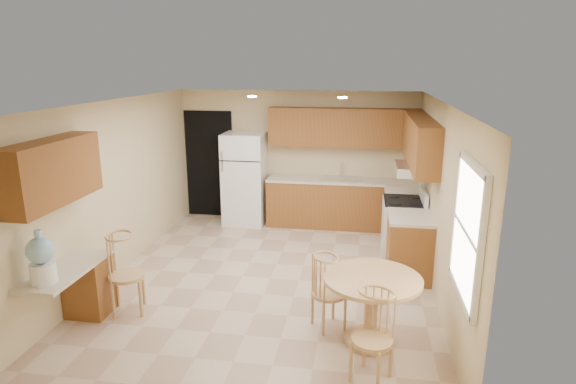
% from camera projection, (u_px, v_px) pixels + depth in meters
% --- Properties ---
extents(floor, '(5.50, 5.50, 0.00)m').
position_uv_depth(floor, '(270.00, 278.00, 6.91)').
color(floor, tan).
rests_on(floor, ground).
extents(ceiling, '(4.50, 5.50, 0.02)m').
position_uv_depth(ceiling, '(269.00, 102.00, 6.26)').
color(ceiling, white).
rests_on(ceiling, wall_back).
extents(wall_back, '(4.50, 0.02, 2.50)m').
position_uv_depth(wall_back, '(297.00, 157.00, 9.21)').
color(wall_back, '#CAB788').
rests_on(wall_back, floor).
extents(wall_front, '(4.50, 0.02, 2.50)m').
position_uv_depth(wall_front, '(205.00, 282.00, 3.96)').
color(wall_front, '#CAB788').
rests_on(wall_front, floor).
extents(wall_left, '(0.02, 5.50, 2.50)m').
position_uv_depth(wall_left, '(116.00, 188.00, 6.92)').
color(wall_left, '#CAB788').
rests_on(wall_left, floor).
extents(wall_right, '(0.02, 5.50, 2.50)m').
position_uv_depth(wall_right, '(439.00, 202.00, 6.24)').
color(wall_right, '#CAB788').
rests_on(wall_right, floor).
extents(doorway, '(0.90, 0.02, 2.10)m').
position_uv_depth(doorway, '(210.00, 164.00, 9.51)').
color(doorway, black).
rests_on(doorway, floor).
extents(base_cab_back, '(2.75, 0.60, 0.87)m').
position_uv_depth(base_cab_back, '(341.00, 204.00, 9.00)').
color(base_cab_back, brown).
rests_on(base_cab_back, floor).
extents(counter_back, '(2.75, 0.63, 0.04)m').
position_uv_depth(counter_back, '(342.00, 180.00, 8.88)').
color(counter_back, beige).
rests_on(counter_back, base_cab_back).
extents(base_cab_right_a, '(0.60, 0.59, 0.87)m').
position_uv_depth(base_cab_right_a, '(402.00, 216.00, 8.27)').
color(base_cab_right_a, brown).
rests_on(base_cab_right_a, floor).
extents(counter_right_a, '(0.63, 0.59, 0.04)m').
position_uv_depth(counter_right_a, '(404.00, 191.00, 8.15)').
color(counter_right_a, beige).
rests_on(counter_right_a, base_cab_right_a).
extents(base_cab_right_b, '(0.60, 0.80, 0.87)m').
position_uv_depth(base_cab_right_b, '(409.00, 248.00, 6.88)').
color(base_cab_right_b, brown).
rests_on(base_cab_right_b, floor).
extents(counter_right_b, '(0.63, 0.80, 0.04)m').
position_uv_depth(counter_right_b, '(411.00, 217.00, 6.76)').
color(counter_right_b, beige).
rests_on(counter_right_b, base_cab_right_b).
extents(upper_cab_back, '(2.75, 0.33, 0.70)m').
position_uv_depth(upper_cab_back, '(344.00, 128.00, 8.76)').
color(upper_cab_back, brown).
rests_on(upper_cab_back, wall_back).
extents(upper_cab_right, '(0.33, 2.42, 0.70)m').
position_uv_depth(upper_cab_right, '(420.00, 141.00, 7.27)').
color(upper_cab_right, brown).
rests_on(upper_cab_right, wall_right).
extents(upper_cab_left, '(0.33, 1.40, 0.70)m').
position_uv_depth(upper_cab_left, '(52.00, 172.00, 5.21)').
color(upper_cab_left, brown).
rests_on(upper_cab_left, wall_left).
extents(sink, '(0.78, 0.44, 0.01)m').
position_uv_depth(sink, '(340.00, 179.00, 8.88)').
color(sink, silver).
rests_on(sink, counter_back).
extents(range_hood, '(0.50, 0.76, 0.14)m').
position_uv_depth(range_hood, '(412.00, 169.00, 7.36)').
color(range_hood, silver).
rests_on(range_hood, upper_cab_right).
extents(desk_pedestal, '(0.48, 0.42, 0.72)m').
position_uv_depth(desk_pedestal, '(89.00, 286.00, 5.86)').
color(desk_pedestal, brown).
rests_on(desk_pedestal, floor).
extents(desk_top, '(0.50, 1.20, 0.04)m').
position_uv_depth(desk_top, '(66.00, 270.00, 5.39)').
color(desk_top, beige).
rests_on(desk_top, desk_pedestal).
extents(window, '(0.06, 1.12, 1.30)m').
position_uv_depth(window, '(468.00, 231.00, 4.42)').
color(window, white).
rests_on(window, wall_right).
extents(can_light_a, '(0.14, 0.14, 0.02)m').
position_uv_depth(can_light_a, '(252.00, 97.00, 7.48)').
color(can_light_a, white).
rests_on(can_light_a, ceiling).
extents(can_light_b, '(0.14, 0.14, 0.02)m').
position_uv_depth(can_light_b, '(342.00, 97.00, 7.27)').
color(can_light_b, white).
rests_on(can_light_b, ceiling).
extents(refrigerator, '(0.76, 0.74, 1.73)m').
position_uv_depth(refrigerator, '(245.00, 179.00, 9.11)').
color(refrigerator, white).
rests_on(refrigerator, floor).
extents(stove, '(0.65, 0.76, 1.09)m').
position_uv_depth(stove, '(403.00, 227.00, 7.62)').
color(stove, white).
rests_on(stove, floor).
extents(dining_table, '(1.05, 1.05, 0.78)m').
position_uv_depth(dining_table, '(372.00, 300.00, 5.20)').
color(dining_table, tan).
rests_on(dining_table, floor).
extents(chair_table_a, '(0.39, 0.50, 0.89)m').
position_uv_depth(chair_table_a, '(329.00, 288.00, 5.42)').
color(chair_table_a, tan).
rests_on(chair_table_a, floor).
extents(chair_table_b, '(0.40, 0.45, 0.91)m').
position_uv_depth(chair_table_b, '(373.00, 333.00, 4.49)').
color(chair_table_b, tan).
rests_on(chair_table_b, floor).
extents(chair_desk, '(0.44, 0.57, 1.00)m').
position_uv_depth(chair_desk, '(122.00, 269.00, 5.75)').
color(chair_desk, tan).
rests_on(chair_desk, floor).
extents(water_crock, '(0.28, 0.28, 0.58)m').
position_uv_depth(water_crock, '(41.00, 259.00, 4.97)').
color(water_crock, white).
rests_on(water_crock, desk_top).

